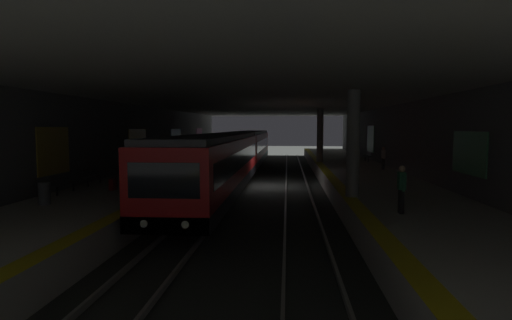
% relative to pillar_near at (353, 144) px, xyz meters
% --- Properties ---
extents(ground_plane, '(120.00, 120.00, 0.00)m').
position_rel_pillar_near_xyz_m(ground_plane, '(9.97, 4.35, -3.33)').
color(ground_plane, '#2D302D').
extents(track_left, '(60.00, 1.53, 0.16)m').
position_rel_pillar_near_xyz_m(track_left, '(9.97, 2.15, -3.25)').
color(track_left, gray).
rests_on(track_left, ground).
extents(track_right, '(60.00, 1.53, 0.16)m').
position_rel_pillar_near_xyz_m(track_right, '(9.97, 6.55, -3.25)').
color(track_right, gray).
rests_on(track_right, ground).
extents(platform_left, '(60.00, 5.30, 1.06)m').
position_rel_pillar_near_xyz_m(platform_left, '(9.97, -2.20, -2.80)').
color(platform_left, beige).
rests_on(platform_left, ground).
extents(platform_right, '(60.00, 5.30, 1.06)m').
position_rel_pillar_near_xyz_m(platform_right, '(9.97, 10.90, -2.80)').
color(platform_right, beige).
rests_on(platform_right, ground).
extents(wall_left, '(60.00, 0.56, 5.60)m').
position_rel_pillar_near_xyz_m(wall_left, '(9.97, -5.10, -0.52)').
color(wall_left, slate).
rests_on(wall_left, ground).
extents(wall_right, '(60.00, 0.56, 5.60)m').
position_rel_pillar_near_xyz_m(wall_right, '(10.02, 13.80, -0.52)').
color(wall_right, slate).
rests_on(wall_right, ground).
extents(ceiling_slab, '(60.00, 19.40, 0.40)m').
position_rel_pillar_near_xyz_m(ceiling_slab, '(9.97, 4.35, 2.47)').
color(ceiling_slab, beige).
rests_on(ceiling_slab, wall_left).
extents(pillar_near, '(0.56, 0.56, 4.55)m').
position_rel_pillar_near_xyz_m(pillar_near, '(0.00, 0.00, 0.00)').
color(pillar_near, gray).
rests_on(pillar_near, platform_left).
extents(pillar_far, '(0.56, 0.56, 4.55)m').
position_rel_pillar_near_xyz_m(pillar_far, '(17.85, 0.00, 0.00)').
color(pillar_far, gray).
rests_on(pillar_far, platform_left).
extents(metro_train, '(37.15, 2.83, 3.49)m').
position_rel_pillar_near_xyz_m(metro_train, '(12.96, 6.55, -1.30)').
color(metro_train, red).
rests_on(metro_train, track_right).
extents(bench_left_near, '(1.70, 0.47, 0.86)m').
position_rel_pillar_near_xyz_m(bench_left_near, '(18.46, -4.18, -1.75)').
color(bench_left_near, '#262628').
rests_on(bench_left_near, platform_left).
extents(bench_left_mid, '(1.70, 0.47, 0.86)m').
position_rel_pillar_near_xyz_m(bench_left_mid, '(24.67, -4.18, -1.75)').
color(bench_left_mid, '#262628').
rests_on(bench_left_mid, platform_left).
extents(bench_right_near, '(1.70, 0.47, 0.86)m').
position_rel_pillar_near_xyz_m(bench_right_near, '(-0.10, 12.88, -1.75)').
color(bench_right_near, '#262628').
rests_on(bench_right_near, platform_right).
extents(bench_right_mid, '(1.70, 0.47, 0.86)m').
position_rel_pillar_near_xyz_m(bench_right_mid, '(2.69, 12.88, -1.75)').
color(bench_right_mid, '#262628').
rests_on(bench_right_mid, platform_right).
extents(bench_right_far, '(1.70, 0.47, 0.86)m').
position_rel_pillar_near_xyz_m(bench_right_far, '(12.61, 12.88, -1.75)').
color(bench_right_far, '#262628').
rests_on(bench_right_far, platform_right).
extents(person_waiting_near, '(0.60, 0.22, 1.61)m').
position_rel_pillar_near_xyz_m(person_waiting_near, '(11.54, -3.93, -1.41)').
color(person_waiting_near, '#363636').
rests_on(person_waiting_near, platform_left).
extents(person_walking_mid, '(0.60, 0.22, 1.56)m').
position_rel_pillar_near_xyz_m(person_walking_mid, '(3.95, 11.81, -1.44)').
color(person_walking_mid, '#3B3B3B').
rests_on(person_walking_mid, platform_right).
extents(person_standing_far, '(0.60, 0.23, 1.67)m').
position_rel_pillar_near_xyz_m(person_standing_far, '(-3.36, -1.15, -1.37)').
color(person_standing_far, black).
rests_on(person_standing_far, platform_left).
extents(person_boarding, '(0.60, 0.23, 1.71)m').
position_rel_pillar_near_xyz_m(person_boarding, '(15.00, 9.53, -1.34)').
color(person_boarding, '#373737').
rests_on(person_boarding, platform_right).
extents(suitcase_rolling, '(0.43, 0.21, 0.86)m').
position_rel_pillar_near_xyz_m(suitcase_rolling, '(0.95, 11.05, -1.99)').
color(suitcase_rolling, maroon).
rests_on(suitcase_rolling, platform_right).
extents(backpack_on_floor, '(0.30, 0.20, 0.40)m').
position_rel_pillar_near_xyz_m(backpack_on_floor, '(19.05, 9.82, -2.08)').
color(backpack_on_floor, black).
rests_on(backpack_on_floor, platform_right).
extents(trash_bin, '(0.44, 0.44, 0.85)m').
position_rel_pillar_near_xyz_m(trash_bin, '(-2.76, 12.15, -1.85)').
color(trash_bin, '#595B5E').
rests_on(trash_bin, platform_right).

